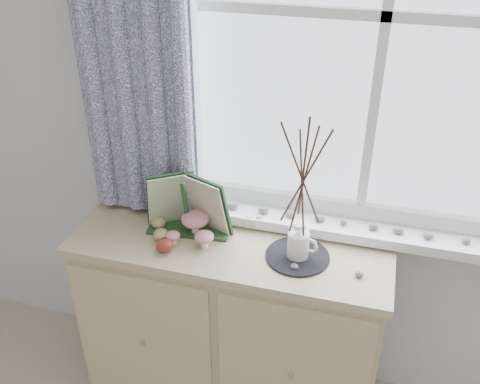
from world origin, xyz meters
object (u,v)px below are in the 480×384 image
(sideboard, at_px, (231,324))
(toadstool_cluster, at_px, (195,225))
(botanical_book, at_px, (184,207))
(twig_pitcher, at_px, (303,175))

(sideboard, xyz_separation_m, toadstool_cluster, (-0.13, -0.01, 0.48))
(toadstool_cluster, bearing_deg, botanical_book, 170.03)
(botanical_book, bearing_deg, toadstool_cluster, -16.53)
(toadstool_cluster, relative_size, twig_pitcher, 0.31)
(toadstool_cluster, bearing_deg, twig_pitcher, -1.64)
(sideboard, bearing_deg, botanical_book, -177.53)
(botanical_book, height_order, toadstool_cluster, botanical_book)
(twig_pitcher, bearing_deg, toadstool_cluster, -161.92)
(sideboard, distance_m, botanical_book, 0.58)
(toadstool_cluster, distance_m, twig_pitcher, 0.48)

